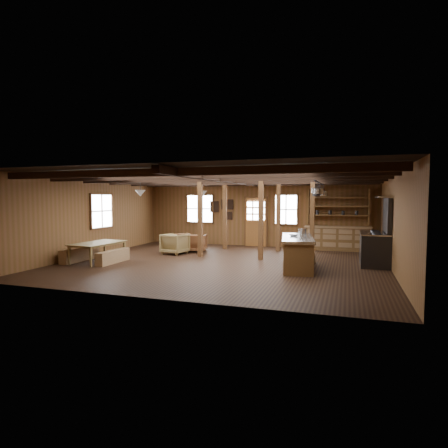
{
  "coord_description": "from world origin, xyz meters",
  "views": [
    {
      "loc": [
        3.76,
        -11.29,
        2.09
      ],
      "look_at": [
        -0.19,
        0.64,
        1.21
      ],
      "focal_mm": 30.0,
      "sensor_mm": 36.0,
      "label": 1
    }
  ],
  "objects_px": {
    "kitchen_island": "(297,252)",
    "dining_table": "(99,252)",
    "armchair_b": "(196,243)",
    "armchair_c": "(175,244)",
    "commercial_range": "(377,244)",
    "armchair_a": "(180,242)"
  },
  "relations": [
    {
      "from": "dining_table",
      "to": "armchair_b",
      "type": "xyz_separation_m",
      "value": [
        2.1,
        3.17,
        0.03
      ]
    },
    {
      "from": "kitchen_island",
      "to": "armchair_c",
      "type": "relative_size",
      "value": 3.09
    },
    {
      "from": "armchair_b",
      "to": "armchair_c",
      "type": "height_order",
      "value": "armchair_c"
    },
    {
      "from": "kitchen_island",
      "to": "armchair_b",
      "type": "bearing_deg",
      "value": 142.93
    },
    {
      "from": "armchair_a",
      "to": "kitchen_island",
      "type": "bearing_deg",
      "value": 117.76
    },
    {
      "from": "armchair_b",
      "to": "armchair_c",
      "type": "bearing_deg",
      "value": 45.01
    },
    {
      "from": "dining_table",
      "to": "armchair_a",
      "type": "relative_size",
      "value": 2.35
    },
    {
      "from": "dining_table",
      "to": "armchair_b",
      "type": "relative_size",
      "value": 2.39
    },
    {
      "from": "kitchen_island",
      "to": "armchair_c",
      "type": "bearing_deg",
      "value": 153.86
    },
    {
      "from": "armchair_c",
      "to": "dining_table",
      "type": "bearing_deg",
      "value": 67.78
    },
    {
      "from": "armchair_a",
      "to": "armchair_c",
      "type": "distance_m",
      "value": 0.97
    },
    {
      "from": "armchair_b",
      "to": "dining_table",
      "type": "bearing_deg",
      "value": 45.76
    },
    {
      "from": "commercial_range",
      "to": "armchair_c",
      "type": "xyz_separation_m",
      "value": [
        -6.97,
        0.16,
        -0.29
      ]
    },
    {
      "from": "commercial_range",
      "to": "dining_table",
      "type": "height_order",
      "value": "commercial_range"
    },
    {
      "from": "dining_table",
      "to": "armchair_b",
      "type": "distance_m",
      "value": 3.8
    },
    {
      "from": "armchair_a",
      "to": "armchair_c",
      "type": "relative_size",
      "value": 0.92
    },
    {
      "from": "dining_table",
      "to": "armchair_a",
      "type": "distance_m",
      "value": 3.58
    },
    {
      "from": "kitchen_island",
      "to": "dining_table",
      "type": "distance_m",
      "value": 6.34
    },
    {
      "from": "armchair_b",
      "to": "armchair_c",
      "type": "xyz_separation_m",
      "value": [
        -0.53,
        -0.78,
        0.04
      ]
    },
    {
      "from": "armchair_a",
      "to": "armchair_b",
      "type": "bearing_deg",
      "value": 131.98
    },
    {
      "from": "commercial_range",
      "to": "dining_table",
      "type": "distance_m",
      "value": 8.84
    },
    {
      "from": "kitchen_island",
      "to": "armchair_b",
      "type": "distance_m",
      "value": 4.74
    }
  ]
}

